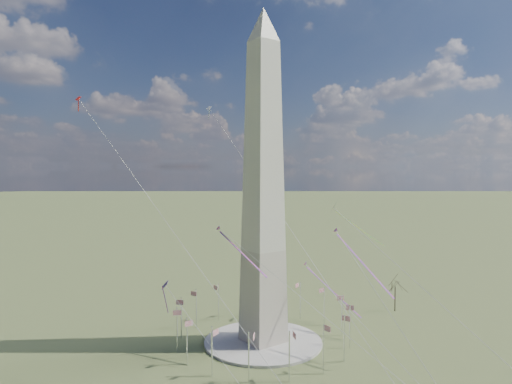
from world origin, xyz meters
TOP-DOWN VIEW (x-y plane):
  - ground at (0.00, 0.00)m, footprint 2000.00×2000.00m
  - plaza at (0.00, 0.00)m, footprint 36.00×36.00m
  - washington_monument at (0.00, 0.00)m, footprint 15.56×15.56m
  - flagpole_ring at (-0.00, -0.00)m, footprint 54.40×54.40m
  - tree_near at (58.31, -4.51)m, footprint 7.95×7.95m
  - kite_delta_black at (34.17, 2.56)m, footprint 16.31×17.71m
  - kite_diamond_purple at (-27.99, 9.22)m, footprint 2.77×3.34m
  - kite_streamer_left at (17.99, -19.89)m, footprint 3.58×23.92m
  - kite_streamer_mid at (-11.16, -1.57)m, footprint 5.85×18.28m
  - kite_streamer_right at (23.21, -2.44)m, footprint 5.96×21.61m
  - kite_small_red at (-44.58, 31.95)m, footprint 1.38×1.78m
  - kite_small_white at (6.35, 42.70)m, footprint 1.26×2.13m

SIDE VIEW (x-z plane):
  - ground at x=0.00m, z-range 0.00..0.00m
  - plaza at x=0.00m, z-range 0.00..0.80m
  - flagpole_ring at x=0.00m, z-range 0.77..13.77m
  - tree_near at x=58.31m, z-range 2.97..16.88m
  - kite_streamer_right at x=23.21m, z-range 8.32..23.33m
  - kite_diamond_purple at x=-27.99m, z-range 14.48..24.28m
  - kite_streamer_left at x=17.99m, z-range 20.89..37.31m
  - kite_streamer_mid at x=-11.16m, z-range 24.93..37.71m
  - kite_delta_black at x=34.17m, z-range 30.60..46.77m
  - washington_monument at x=0.00m, z-range -2.05..97.95m
  - kite_small_red at x=-44.58m, z-range 71.37..75.97m
  - kite_small_white at x=6.35m, z-range 73.24..78.31m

